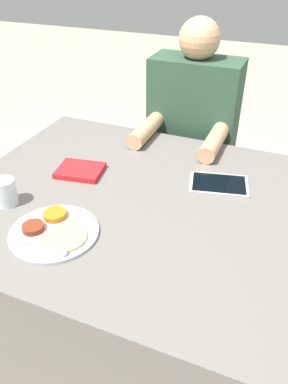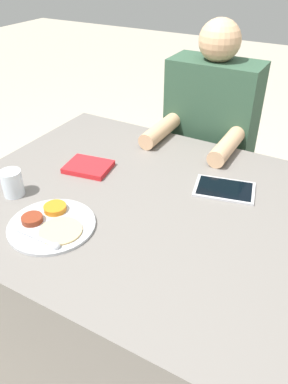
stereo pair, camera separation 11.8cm
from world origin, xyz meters
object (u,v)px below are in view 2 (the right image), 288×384
at_px(person_diner, 207,160).
at_px(red_notebook, 88,167).
at_px(drinking_glass, 12,183).
at_px(tablet_device, 224,189).
at_px(thali_tray, 51,224).

bearing_deg(person_diner, red_notebook, -113.85).
bearing_deg(red_notebook, drinking_glass, -114.51).
bearing_deg(red_notebook, tablet_device, 12.95).
xyz_separation_m(red_notebook, tablet_device, (0.50, 0.11, -0.00)).
bearing_deg(drinking_glass, thali_tray, -17.51).
distance_m(person_diner, drinking_glass, 0.96).
bearing_deg(tablet_device, thali_tray, -131.25).
height_order(thali_tray, tablet_device, thali_tray).
height_order(red_notebook, tablet_device, red_notebook).
xyz_separation_m(red_notebook, drinking_glass, (-0.12, -0.26, 0.04)).
relative_size(red_notebook, person_diner, 0.15).
bearing_deg(drinking_glass, tablet_device, 31.34).
relative_size(thali_tray, drinking_glass, 2.92).
relative_size(red_notebook, tablet_device, 0.80).
xyz_separation_m(thali_tray, person_diner, (0.16, 0.93, -0.19)).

